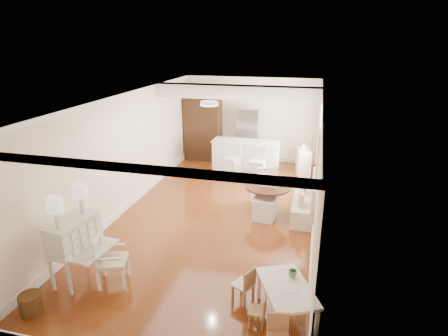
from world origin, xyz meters
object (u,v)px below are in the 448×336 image
at_px(pantry_cabinet, 203,126).
at_px(bar_stool_right, 257,165).
at_px(sideboard, 303,162).
at_px(wicker_basket, 31,304).
at_px(kids_table, 286,302).
at_px(fridge, 258,137).
at_px(secretary_bureau, 76,250).
at_px(gustavian_armchair, 112,260).
at_px(breakfast_counter, 246,157).
at_px(slip_chair_far, 264,185).
at_px(kids_chair_b, 243,284).
at_px(bar_stool_left, 232,162).
at_px(slip_chair_near, 265,198).
at_px(kids_chair_a, 257,310).
at_px(dining_table, 267,200).

bearing_deg(pantry_cabinet, bar_stool_right, -39.31).
bearing_deg(sideboard, wicker_basket, -126.00).
height_order(kids_table, sideboard, sideboard).
height_order(pantry_cabinet, fridge, pantry_cabinet).
bearing_deg(secretary_bureau, fridge, 80.43).
xyz_separation_m(gustavian_armchair, sideboard, (2.89, 6.29, -0.06)).
relative_size(breakfast_counter, fridge, 1.14).
relative_size(gustavian_armchair, slip_chair_far, 0.84).
bearing_deg(gustavian_armchair, pantry_cabinet, -13.74).
bearing_deg(kids_chair_b, kids_table, 97.74).
bearing_deg(secretary_bureau, pantry_cabinet, 95.35).
relative_size(gustavian_armchair, sideboard, 1.09).
relative_size(breakfast_counter, bar_stool_left, 2.11).
bearing_deg(gustavian_armchair, secretary_bureau, 75.24).
xyz_separation_m(fridge, sideboard, (1.55, -0.77, -0.50)).
bearing_deg(fridge, slip_chair_near, -78.48).
bearing_deg(breakfast_counter, kids_table, -73.68).
height_order(wicker_basket, kids_chair_b, kids_chair_b).
xyz_separation_m(kids_table, breakfast_counter, (-1.80, 6.15, 0.24)).
bearing_deg(fridge, gustavian_armchair, -100.78).
bearing_deg(pantry_cabinet, slip_chair_near, -56.17).
bearing_deg(fridge, pantry_cabinet, 179.10).
bearing_deg(fridge, kids_table, -77.47).
bearing_deg(fridge, sideboard, -26.64).
xyz_separation_m(kids_table, fridge, (-1.60, 7.20, 0.63)).
height_order(kids_chair_a, bar_stool_right, bar_stool_right).
height_order(kids_table, dining_table, dining_table).
bearing_deg(sideboard, slip_chair_far, -117.96).
distance_m(bar_stool_left, pantry_cabinet, 2.18).
bearing_deg(slip_chair_far, bar_stool_right, -103.53).
distance_m(kids_chair_b, sideboard, 6.23).
xyz_separation_m(kids_chair_a, fridge, (-1.21, 7.46, 0.64)).
height_order(slip_chair_near, bar_stool_right, bar_stool_right).
height_order(kids_chair_b, bar_stool_right, bar_stool_right).
relative_size(kids_table, dining_table, 1.04).
bearing_deg(wicker_basket, fridge, 74.82).
relative_size(kids_table, breakfast_counter, 0.53).
bearing_deg(wicker_basket, kids_chair_a, 9.96).
distance_m(kids_table, slip_chair_near, 3.27).
xyz_separation_m(gustavian_armchair, kids_chair_b, (2.25, 0.09, -0.15)).
bearing_deg(fridge, bar_stool_left, -108.98).
bearing_deg(bar_stool_left, kids_table, -51.41).
bearing_deg(gustavian_armchair, wicker_basket, 121.44).
height_order(breakfast_counter, bar_stool_left, breakfast_counter).
xyz_separation_m(kids_chair_a, slip_chair_far, (-0.53, 4.19, 0.28)).
height_order(slip_chair_far, bar_stool_right, slip_chair_far).
xyz_separation_m(secretary_bureau, wicker_basket, (-0.19, -0.95, -0.41)).
relative_size(dining_table, bar_stool_right, 1.01).
height_order(dining_table, pantry_cabinet, pantry_cabinet).
height_order(fridge, sideboard, fridge).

